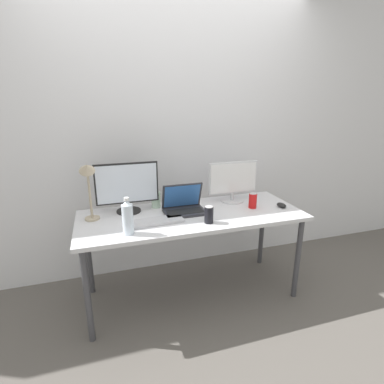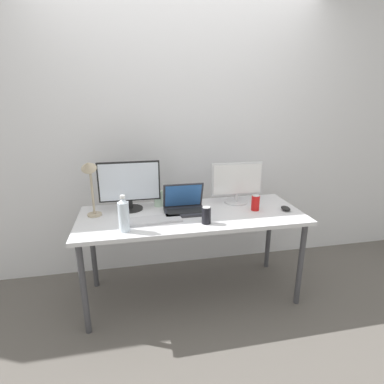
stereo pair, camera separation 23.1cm
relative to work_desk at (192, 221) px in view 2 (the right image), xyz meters
name	(u,v)px [view 2 (the right image)]	position (x,y,z in m)	size (l,w,h in m)	color
ground_plane	(192,293)	(0.00, 0.00, -0.68)	(16.00, 16.00, 0.00)	#5B5651
wall_back	(179,134)	(0.00, 0.59, 0.62)	(7.00, 0.08, 2.60)	silver
work_desk	(192,221)	(0.00, 0.00, 0.00)	(1.76, 0.69, 0.74)	#424247
monitor_left	(129,185)	(-0.47, 0.19, 0.28)	(0.49, 0.19, 0.40)	black
monitor_center	(237,182)	(0.43, 0.19, 0.25)	(0.45, 0.20, 0.35)	silver
laptop_silver	(184,205)	(-0.05, 0.06, 0.12)	(0.32, 0.22, 0.23)	#2D2D33
keyboard_main	(154,220)	(-0.31, -0.09, 0.07)	(0.40, 0.15, 0.02)	#B2B2B7
mouse_by_keyboard	(286,208)	(0.76, -0.08, 0.08)	(0.06, 0.10, 0.04)	black
water_bottle	(124,215)	(-0.52, -0.22, 0.18)	(0.08, 0.08, 0.26)	silver
soda_can_near_keyboard	(255,203)	(0.52, -0.02, 0.13)	(0.07, 0.07, 0.13)	red
soda_can_by_laptop	(206,215)	(0.06, -0.21, 0.13)	(0.07, 0.07, 0.13)	black
bamboo_vase	(159,197)	(-0.24, 0.24, 0.14)	(0.08, 0.08, 0.36)	#B2D1B7
desk_lamp	(90,177)	(-0.75, 0.07, 0.38)	(0.11, 0.18, 0.47)	tan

